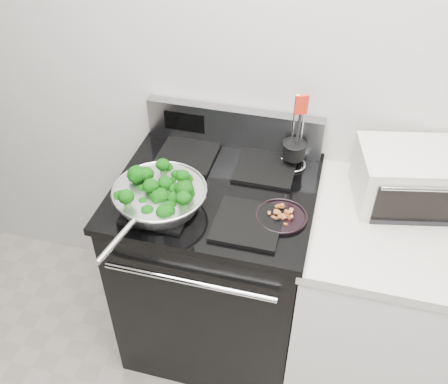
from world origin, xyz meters
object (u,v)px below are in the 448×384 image
(gas_range, at_px, (216,265))
(skillet, at_px, (160,197))
(utensil_holder, at_px, (294,154))
(toaster_oven, at_px, (408,178))
(bacon_plate, at_px, (281,214))

(gas_range, xyz_separation_m, skillet, (-0.17, -0.17, 0.52))
(utensil_holder, distance_m, toaster_oven, 0.45)
(bacon_plate, relative_size, toaster_oven, 0.44)
(toaster_oven, bearing_deg, skillet, -172.38)
(bacon_plate, bearing_deg, skillet, -172.44)
(gas_range, bearing_deg, skillet, -134.81)
(skillet, xyz_separation_m, bacon_plate, (0.45, 0.06, -0.04))
(skillet, height_order, toaster_oven, toaster_oven)
(skillet, bearing_deg, gas_range, 55.25)
(gas_range, relative_size, utensil_holder, 3.37)
(gas_range, height_order, skillet, gas_range)
(bacon_plate, relative_size, utensil_holder, 0.57)
(skillet, xyz_separation_m, toaster_oven, (0.88, 0.31, 0.03))
(skillet, xyz_separation_m, utensil_holder, (0.44, 0.38, 0.01))
(gas_range, xyz_separation_m, bacon_plate, (0.28, -0.11, 0.48))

